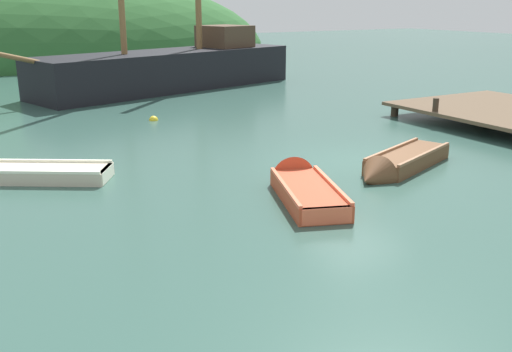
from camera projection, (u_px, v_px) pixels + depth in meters
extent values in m
plane|color=#33564C|center=(357.00, 163.00, 15.51)|extent=(120.00, 120.00, 0.00)
cylinder|color=#3A2D21|center=(394.00, 117.00, 21.86)|extent=(0.28, 0.28, 1.12)
cylinder|color=#3A2D21|center=(487.00, 105.00, 24.31)|extent=(0.28, 0.28, 1.12)
cylinder|color=#3A2D21|center=(436.00, 105.00, 19.86)|extent=(0.20, 0.20, 0.45)
ellipsoid|color=#2D602D|center=(18.00, 60.00, 43.01)|extent=(40.37, 20.39, 13.31)
cube|color=black|center=(169.00, 78.00, 28.47)|extent=(13.92, 6.92, 2.64)
cube|color=#997A51|center=(168.00, 52.00, 28.10)|extent=(13.32, 6.51, 0.10)
cylinder|color=olive|center=(3.00, 55.00, 22.56)|extent=(2.89, 1.00, 0.97)
cube|color=#4C3828|center=(225.00, 36.00, 30.52)|extent=(2.76, 2.86, 1.10)
cube|color=beige|center=(47.00, 176.00, 14.01)|extent=(3.11, 2.49, 0.42)
cube|color=white|center=(106.00, 174.00, 13.95)|extent=(0.62, 0.90, 0.30)
cube|color=white|center=(25.00, 170.00, 13.98)|extent=(0.68, 0.95, 0.05)
cube|color=white|center=(68.00, 170.00, 13.95)|extent=(0.68, 0.95, 0.05)
cube|color=white|center=(54.00, 161.00, 14.42)|extent=(2.53, 1.60, 0.07)
cube|color=white|center=(38.00, 172.00, 13.46)|extent=(2.53, 1.60, 0.07)
cube|color=#C64C2D|center=(308.00, 197.00, 12.44)|extent=(1.99, 2.98, 0.47)
cone|color=#C64C2D|center=(290.00, 174.00, 14.08)|extent=(1.23, 1.01, 1.06)
cube|color=#FF6E48|center=(326.00, 215.00, 11.17)|extent=(0.98, 0.45, 0.33)
cube|color=#FF6E48|center=(303.00, 183.00, 12.85)|extent=(1.02, 0.52, 0.05)
cube|color=#FF6E48|center=(315.00, 196.00, 11.94)|extent=(1.02, 0.52, 0.05)
cube|color=#FF6E48|center=(332.00, 184.00, 12.45)|extent=(1.00, 2.58, 0.07)
cube|color=#FF6E48|center=(285.00, 186.00, 12.28)|extent=(1.00, 2.58, 0.07)
cube|color=brown|center=(408.00, 162.00, 15.15)|extent=(3.20, 2.01, 0.49)
cone|color=brown|center=(372.00, 178.00, 13.75)|extent=(1.03, 1.14, 0.94)
cube|color=#8E6242|center=(431.00, 148.00, 16.22)|extent=(0.43, 0.87, 0.34)
cube|color=#8E6242|center=(399.00, 159.00, 14.70)|extent=(0.49, 0.91, 0.05)
cube|color=#8E6242|center=(417.00, 151.00, 15.49)|extent=(0.49, 0.91, 0.05)
cube|color=#8E6242|center=(392.00, 149.00, 15.35)|extent=(2.82, 1.14, 0.07)
cube|color=#8E6242|center=(425.00, 154.00, 14.80)|extent=(2.82, 1.14, 0.07)
sphere|color=yellow|center=(154.00, 120.00, 21.06)|extent=(0.33, 0.33, 0.33)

